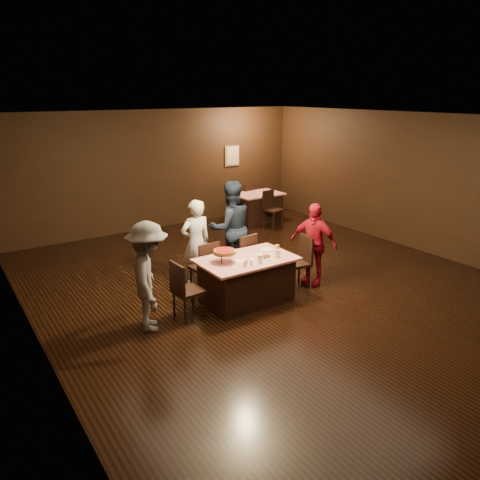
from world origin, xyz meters
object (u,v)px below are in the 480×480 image
(diner_grey_knit, at_px, (149,277))
(glass_amber, at_px, (277,249))
(diner_navy_hoodie, at_px, (231,228))
(chair_far_right, at_px, (241,258))
(chair_back_near, at_px, (273,209))
(main_table, at_px, (247,280))
(chair_back_far, at_px, (245,200))
(chair_end_left, at_px, (188,290))
(chair_far_left, at_px, (204,266))
(chair_end_right, at_px, (297,262))
(glass_front_right, at_px, (277,254))
(back_table, at_px, (258,207))
(glass_front_left, at_px, (260,259))
(diner_white_jacket, at_px, (196,242))
(pizza_stand, at_px, (225,252))
(plate_empty, at_px, (268,250))
(diner_red_shirt, at_px, (313,244))

(diner_grey_knit, distance_m, glass_amber, 2.34)
(diner_navy_hoodie, distance_m, diner_grey_knit, 2.57)
(chair_far_right, height_order, diner_navy_hoodie, diner_navy_hoodie)
(chair_far_right, distance_m, chair_back_near, 3.85)
(main_table, distance_m, diner_grey_knit, 1.79)
(chair_back_far, relative_size, diner_navy_hoodie, 0.52)
(chair_back_far, bearing_deg, chair_end_left, 35.84)
(chair_far_left, xyz_separation_m, chair_end_right, (1.50, -0.75, 0.00))
(chair_end_left, height_order, chair_end_right, same)
(chair_far_right, bearing_deg, diner_grey_knit, 10.85)
(main_table, relative_size, glass_front_right, 11.43)
(back_table, relative_size, chair_far_right, 1.37)
(chair_back_near, distance_m, glass_front_left, 4.86)
(main_table, height_order, diner_white_jacket, diner_white_jacket)
(chair_back_far, bearing_deg, diner_grey_knit, 31.82)
(chair_back_near, distance_m, diner_navy_hoodie, 3.46)
(main_table, distance_m, pizza_stand, 0.70)
(pizza_stand, height_order, plate_empty, pizza_stand)
(chair_far_right, distance_m, diner_red_shirt, 1.34)
(main_table, relative_size, back_table, 1.23)
(diner_navy_hoodie, xyz_separation_m, diner_grey_knit, (-2.24, -1.26, -0.08))
(chair_back_near, height_order, plate_empty, chair_back_near)
(chair_end_right, relative_size, pizza_stand, 2.50)
(diner_navy_hoodie, bearing_deg, chair_far_right, 90.09)
(back_table, bearing_deg, plate_empty, -123.82)
(main_table, bearing_deg, glass_amber, -4.76)
(plate_empty, bearing_deg, diner_navy_hoodie, 92.45)
(chair_far_left, relative_size, glass_amber, 6.79)
(pizza_stand, bearing_deg, diner_red_shirt, -2.30)
(chair_end_left, relative_size, glass_front_left, 6.79)
(chair_back_near, xyz_separation_m, diner_navy_hoodie, (-2.69, -2.12, 0.44))
(chair_far_left, distance_m, glass_amber, 1.33)
(main_table, relative_size, chair_end_right, 1.68)
(chair_end_right, distance_m, chair_back_near, 3.99)
(diner_grey_knit, bearing_deg, chair_back_far, -25.42)
(diner_white_jacket, bearing_deg, chair_end_right, 143.01)
(diner_white_jacket, distance_m, glass_front_right, 1.61)
(chair_end_right, relative_size, chair_back_far, 1.00)
(plate_empty, distance_m, glass_front_right, 0.42)
(chair_far_right, bearing_deg, chair_back_far, -133.59)
(diner_grey_knit, relative_size, diner_red_shirt, 1.09)
(back_table, relative_size, diner_grey_knit, 0.78)
(chair_end_right, relative_size, glass_front_right, 6.79)
(chair_back_far, distance_m, glass_front_right, 5.67)
(diner_navy_hoodie, distance_m, glass_front_left, 1.64)
(chair_end_left, distance_m, diner_navy_hoodie, 2.09)
(chair_end_right, height_order, chair_back_near, same)
(back_table, height_order, chair_end_right, chair_end_right)
(back_table, xyz_separation_m, chair_end_left, (-4.29, -4.09, 0.09))
(chair_far_right, xyz_separation_m, glass_amber, (0.20, -0.80, 0.37))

